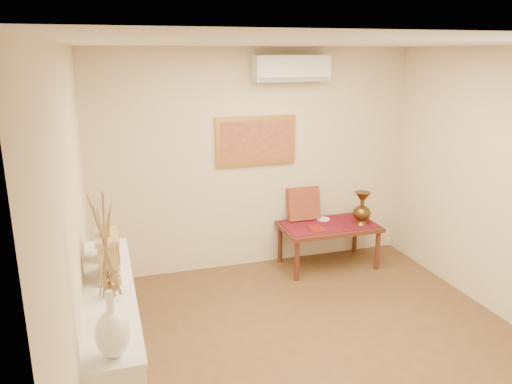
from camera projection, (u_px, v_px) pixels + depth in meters
name	position (u px, v px, depth m)	size (l,w,h in m)	color
floor	(331.00, 361.00, 4.42)	(4.50, 4.50, 0.00)	brown
ceiling	(346.00, 43.00, 3.69)	(4.50, 4.50, 0.00)	white
wall_back	(255.00, 161.00, 6.12)	(4.00, 0.02, 2.70)	beige
wall_left	(78.00, 244.00, 3.48)	(0.02, 4.50, 2.70)	beige
white_vase	(107.00, 273.00, 2.68)	(0.19, 0.19, 1.02)	white
candlestick	(111.00, 305.00, 3.20)	(0.09, 0.09, 0.19)	silver
brass_urn_small	(110.00, 281.00, 3.49)	(0.10, 0.10, 0.23)	brown
table_cloth	(329.00, 224.00, 6.24)	(1.14, 0.59, 0.01)	maroon
brass_urn_tall	(362.00, 205.00, 6.17)	(0.22, 0.22, 0.50)	brown
plate	(323.00, 219.00, 6.41)	(0.17, 0.17, 0.01)	white
menu	(317.00, 229.00, 6.06)	(0.18, 0.25, 0.01)	maroon
cushion	(303.00, 204.00, 6.37)	(0.42, 0.10, 0.42)	maroon
display_ledge	(113.00, 347.00, 3.76)	(0.37, 2.02, 0.98)	white
mantel_clock	(109.00, 255.00, 3.77)	(0.17, 0.36, 0.41)	tan
wooden_chest	(107.00, 244.00, 4.13)	(0.16, 0.21, 0.24)	tan
low_table	(329.00, 230.00, 6.26)	(1.20, 0.70, 0.55)	#512418
painting	(256.00, 141.00, 6.03)	(1.00, 0.06, 0.60)	#C2863E
ac_unit	(291.00, 68.00, 5.81)	(0.90, 0.25, 0.30)	white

